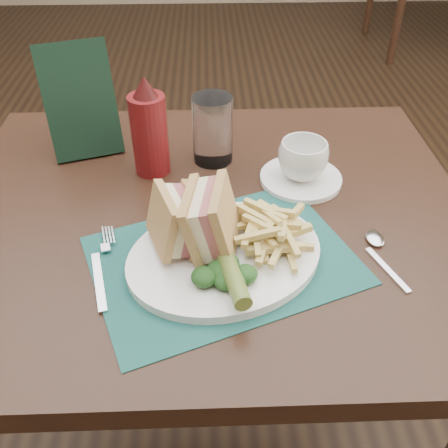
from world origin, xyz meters
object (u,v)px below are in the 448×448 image
(sandwich_half_b, at_px, (197,218))
(drinking_glass, at_px, (213,130))
(placemat, at_px, (223,260))
(plate, at_px, (225,256))
(table_main, at_px, (212,344))
(sandwich_half_a, at_px, (162,223))
(ketchup_bottle, at_px, (149,126))
(check_presenter, at_px, (80,101))
(saucer, at_px, (301,179))
(coffee_cup, at_px, (303,160))

(sandwich_half_b, bearing_deg, drinking_glass, 93.12)
(placemat, distance_m, plate, 0.01)
(table_main, xyz_separation_m, sandwich_half_a, (-0.07, -0.12, 0.44))
(plate, height_order, sandwich_half_b, sandwich_half_b)
(sandwich_half_a, bearing_deg, table_main, 40.67)
(placemat, height_order, ketchup_bottle, ketchup_bottle)
(check_presenter, bearing_deg, sandwich_half_a, -80.06)
(plate, relative_size, saucer, 2.00)
(plate, distance_m, ketchup_bottle, 0.30)
(sandwich_half_a, height_order, check_presenter, check_presenter)
(sandwich_half_a, distance_m, drinking_glass, 0.29)
(sandwich_half_a, height_order, drinking_glass, drinking_glass)
(plate, height_order, coffee_cup, coffee_cup)
(sandwich_half_a, bearing_deg, placemat, -27.30)
(sandwich_half_a, bearing_deg, ketchup_bottle, 79.21)
(plate, xyz_separation_m, coffee_cup, (0.15, 0.21, 0.04))
(table_main, distance_m, ketchup_bottle, 0.50)
(sandwich_half_b, bearing_deg, table_main, 89.89)
(placemat, distance_m, sandwich_half_a, 0.11)
(placemat, xyz_separation_m, drinking_glass, (-0.01, 0.29, 0.06))
(ketchup_bottle, bearing_deg, placemat, -64.01)
(saucer, distance_m, check_presenter, 0.44)
(sandwich_half_b, xyz_separation_m, ketchup_bottle, (-0.09, 0.24, 0.02))
(sandwich_half_a, xyz_separation_m, check_presenter, (-0.17, 0.32, 0.04))
(plate, xyz_separation_m, sandwich_half_a, (-0.09, 0.01, 0.06))
(coffee_cup, height_order, drinking_glass, drinking_glass)
(drinking_glass, bearing_deg, plate, -87.65)
(plate, height_order, ketchup_bottle, ketchup_bottle)
(placemat, height_order, check_presenter, check_presenter)
(table_main, distance_m, coffee_cup, 0.46)
(ketchup_bottle, distance_m, check_presenter, 0.16)
(plate, bearing_deg, ketchup_bottle, 92.57)
(table_main, xyz_separation_m, plate, (0.02, -0.13, 0.38))
(sandwich_half_b, bearing_deg, sandwich_half_a, -166.20)
(plate, height_order, drinking_glass, drinking_glass)
(drinking_glass, height_order, ketchup_bottle, ketchup_bottle)
(sandwich_half_b, bearing_deg, placemat, -14.60)
(plate, bearing_deg, drinking_glass, 68.56)
(table_main, distance_m, sandwich_half_b, 0.46)
(sandwich_half_a, xyz_separation_m, ketchup_bottle, (-0.04, 0.24, 0.03))
(sandwich_half_a, height_order, ketchup_bottle, ketchup_bottle)
(sandwich_half_a, height_order, saucer, sandwich_half_a)
(placemat, relative_size, saucer, 2.54)
(saucer, bearing_deg, sandwich_half_b, -134.29)
(table_main, bearing_deg, placemat, -81.58)
(plate, bearing_deg, check_presenter, 104.09)
(sandwich_half_b, height_order, check_presenter, check_presenter)
(saucer, xyz_separation_m, ketchup_bottle, (-0.27, 0.05, 0.09))
(coffee_cup, bearing_deg, ketchup_bottle, 170.46)
(sandwich_half_a, bearing_deg, drinking_glass, 54.92)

